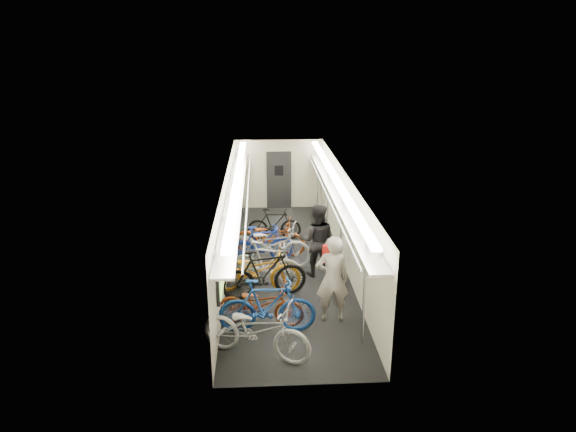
{
  "coord_description": "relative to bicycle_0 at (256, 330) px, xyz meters",
  "views": [
    {
      "loc": [
        -0.64,
        -12.28,
        5.47
      ],
      "look_at": [
        0.07,
        0.57,
        1.15
      ],
      "focal_mm": 32.0,
      "sensor_mm": 36.0,
      "label": 1
    }
  ],
  "objects": [
    {
      "name": "passenger_near",
      "position": [
        1.55,
        1.24,
        0.38
      ],
      "size": [
        0.69,
        0.46,
        1.87
      ],
      "primitive_type": "imported",
      "rotation": [
        0.0,
        0.0,
        3.13
      ],
      "color": "gray",
      "rests_on": "ground"
    },
    {
      "name": "bicycle_9",
      "position": [
        0.51,
        5.98,
        -0.08
      ],
      "size": [
        1.6,
        0.54,
        0.95
      ],
      "primitive_type": "imported",
      "rotation": [
        0.0,
        0.0,
        1.51
      ],
      "color": "black",
      "rests_on": "ground"
    },
    {
      "name": "bicycle_7",
      "position": [
        0.14,
        4.31,
        -0.04
      ],
      "size": [
        1.77,
        0.79,
        1.03
      ],
      "primitive_type": "imported",
      "rotation": [
        0.0,
        0.0,
        1.76
      ],
      "color": "navy",
      "rests_on": "ground"
    },
    {
      "name": "bicycle_4",
      "position": [
        -0.01,
        2.63,
        -0.02
      ],
      "size": [
        2.11,
        0.88,
        1.08
      ],
      "primitive_type": "imported",
      "rotation": [
        0.0,
        0.0,
        1.49
      ],
      "color": "orange",
      "rests_on": "ground"
    },
    {
      "name": "bicycle_6",
      "position": [
        0.36,
        4.17,
        0.01
      ],
      "size": [
        2.29,
        1.39,
        1.14
      ],
      "primitive_type": "imported",
      "rotation": [
        0.0,
        0.0,
        1.26
      ],
      "color": "#9D9DA1",
      "rests_on": "ground"
    },
    {
      "name": "bicycle_3",
      "position": [
        0.18,
        2.31,
        0.03
      ],
      "size": [
        2.03,
        0.92,
        1.18
      ],
      "primitive_type": "imported",
      "rotation": [
        0.0,
        0.0,
        1.77
      ],
      "color": "black",
      "rests_on": "ground"
    },
    {
      "name": "bicycle_2",
      "position": [
        0.08,
        1.13,
        -0.09
      ],
      "size": [
        1.87,
        0.94,
        0.94
      ],
      "primitive_type": "imported",
      "rotation": [
        0.0,
        0.0,
        1.39
      ],
      "color": "maroon",
      "rests_on": "ground"
    },
    {
      "name": "backpack",
      "position": [
        1.54,
        1.72,
        0.72
      ],
      "size": [
        0.29,
        0.22,
        0.38
      ],
      "primitive_type": "cube",
      "rotation": [
        0.0,
        0.0,
        -0.32
      ],
      "color": "#AB1411",
      "rests_on": "passenger_near"
    },
    {
      "name": "bicycle_5",
      "position": [
        0.25,
        3.04,
        -0.03
      ],
      "size": [
        1.83,
        1.05,
        1.06
      ],
      "primitive_type": "imported",
      "rotation": [
        0.0,
        0.0,
        1.24
      ],
      "color": "silver",
      "rests_on": "ground"
    },
    {
      "name": "bicycle_8",
      "position": [
        0.36,
        4.84,
        -0.05
      ],
      "size": [
        2.04,
        1.07,
        1.02
      ],
      "primitive_type": "imported",
      "rotation": [
        0.0,
        0.0,
        1.36
      ],
      "color": "#8C350F",
      "rests_on": "ground"
    },
    {
      "name": "passenger_mid",
      "position": [
        1.48,
        3.47,
        0.36
      ],
      "size": [
        1.0,
        0.84,
        1.84
      ],
      "primitive_type": "imported",
      "rotation": [
        0.0,
        0.0,
        2.97
      ],
      "color": "black",
      "rests_on": "ground"
    },
    {
      "name": "bicycle_1",
      "position": [
        0.22,
        0.83,
        0.02
      ],
      "size": [
        1.94,
        0.57,
        1.16
      ],
      "primitive_type": "imported",
      "rotation": [
        0.0,
        0.0,
        1.56
      ],
      "color": "navy",
      "rests_on": "ground"
    },
    {
      "name": "train_car_shell",
      "position": [
        0.4,
        4.82,
        1.1
      ],
      "size": [
        10.0,
        10.0,
        10.0
      ],
      "color": "black",
      "rests_on": "ground"
    },
    {
      "name": "bicycle_0",
      "position": [
        0.0,
        0.0,
        0.0
      ],
      "size": [
        2.24,
        1.51,
        1.11
      ],
      "primitive_type": "imported",
      "rotation": [
        0.0,
        0.0,
        1.17
      ],
      "color": "#A2A2A7",
      "rests_on": "ground"
    }
  ]
}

